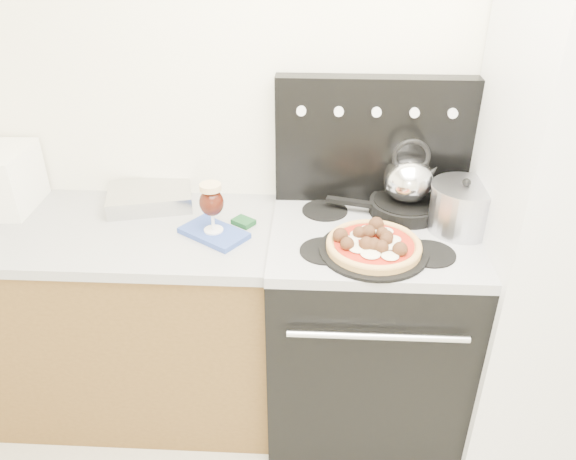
# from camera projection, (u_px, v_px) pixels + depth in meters

# --- Properties ---
(room_shell) EXTENTS (3.52, 3.01, 2.52)m
(room_shell) POSITION_uv_depth(u_px,v_px,m) (382.00, 307.00, 1.15)
(room_shell) COLOR beige
(room_shell) RESTS_ON ground
(base_cabinet) EXTENTS (1.45, 0.60, 0.86)m
(base_cabinet) POSITION_uv_depth(u_px,v_px,m) (104.00, 321.00, 2.39)
(base_cabinet) COLOR brown
(base_cabinet) RESTS_ON ground
(countertop) EXTENTS (1.48, 0.63, 0.04)m
(countertop) POSITION_uv_depth(u_px,v_px,m) (85.00, 230.00, 2.17)
(countertop) COLOR #A5A5A6
(countertop) RESTS_ON base_cabinet
(stove_body) EXTENTS (0.76, 0.65, 0.88)m
(stove_body) POSITION_uv_depth(u_px,v_px,m) (365.00, 331.00, 2.32)
(stove_body) COLOR black
(stove_body) RESTS_ON ground
(cooktop) EXTENTS (0.76, 0.65, 0.04)m
(cooktop) POSITION_uv_depth(u_px,v_px,m) (373.00, 236.00, 2.09)
(cooktop) COLOR #ADADB2
(cooktop) RESTS_ON stove_body
(backguard) EXTENTS (0.76, 0.08, 0.50)m
(backguard) POSITION_uv_depth(u_px,v_px,m) (373.00, 141.00, 2.19)
(backguard) COLOR black
(backguard) RESTS_ON cooktop
(fridge) EXTENTS (0.64, 0.68, 1.90)m
(fridge) POSITION_uv_depth(u_px,v_px,m) (571.00, 233.00, 2.01)
(fridge) COLOR silver
(fridge) RESTS_ON ground
(foil_sheet) EXTENTS (0.38, 0.32, 0.07)m
(foil_sheet) POSITION_uv_depth(u_px,v_px,m) (150.00, 197.00, 2.29)
(foil_sheet) COLOR silver
(foil_sheet) RESTS_ON countertop
(oven_mitt) EXTENTS (0.28, 0.26, 0.02)m
(oven_mitt) POSITION_uv_depth(u_px,v_px,m) (214.00, 233.00, 2.08)
(oven_mitt) COLOR #2F489E
(oven_mitt) RESTS_ON countertop
(beer_glass) EXTENTS (0.11, 0.11, 0.19)m
(beer_glass) POSITION_uv_depth(u_px,v_px,m) (212.00, 207.00, 2.03)
(beer_glass) COLOR black
(beer_glass) RESTS_ON oven_mitt
(pizza_pan) EXTENTS (0.47, 0.47, 0.01)m
(pizza_pan) POSITION_uv_depth(u_px,v_px,m) (373.00, 251.00, 1.95)
(pizza_pan) COLOR black
(pizza_pan) RESTS_ON cooktop
(pizza) EXTENTS (0.39, 0.39, 0.05)m
(pizza) POSITION_uv_depth(u_px,v_px,m) (374.00, 243.00, 1.93)
(pizza) COLOR tan
(pizza) RESTS_ON pizza_pan
(skillet) EXTENTS (0.34, 0.34, 0.05)m
(skillet) POSITION_uv_depth(u_px,v_px,m) (405.00, 207.00, 2.19)
(skillet) COLOR black
(skillet) RESTS_ON cooktop
(tea_kettle) EXTENTS (0.21, 0.21, 0.21)m
(tea_kettle) POSITION_uv_depth(u_px,v_px,m) (409.00, 176.00, 2.13)
(tea_kettle) COLOR silver
(tea_kettle) RESTS_ON skillet
(stock_pot) EXTENTS (0.29, 0.29, 0.17)m
(stock_pot) POSITION_uv_depth(u_px,v_px,m) (462.00, 209.00, 2.05)
(stock_pot) COLOR #B8B8C2
(stock_pot) RESTS_ON cooktop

